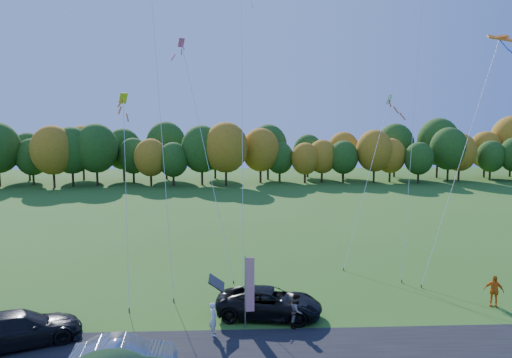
{
  "coord_description": "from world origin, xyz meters",
  "views": [
    {
      "loc": [
        -1.48,
        -25.69,
        11.01
      ],
      "look_at": [
        0.0,
        6.0,
        7.0
      ],
      "focal_mm": 35.0,
      "sensor_mm": 36.0,
      "label": 1
    }
  ],
  "objects_px": {
    "black_suv": "(269,303)",
    "silver_sedan": "(125,355)",
    "feather_flag": "(249,284)",
    "person_east": "(494,291)"
  },
  "relations": [
    {
      "from": "black_suv",
      "to": "person_east",
      "type": "distance_m",
      "value": 13.21
    },
    {
      "from": "silver_sedan",
      "to": "person_east",
      "type": "relative_size",
      "value": 2.44
    },
    {
      "from": "silver_sedan",
      "to": "feather_flag",
      "type": "relative_size",
      "value": 1.16
    },
    {
      "from": "black_suv",
      "to": "silver_sedan",
      "type": "xyz_separation_m",
      "value": [
        -6.69,
        -5.62,
        -0.06
      ]
    },
    {
      "from": "black_suv",
      "to": "feather_flag",
      "type": "distance_m",
      "value": 2.37
    },
    {
      "from": "black_suv",
      "to": "feather_flag",
      "type": "height_order",
      "value": "feather_flag"
    },
    {
      "from": "black_suv",
      "to": "person_east",
      "type": "relative_size",
      "value": 3.15
    },
    {
      "from": "black_suv",
      "to": "silver_sedan",
      "type": "relative_size",
      "value": 1.29
    },
    {
      "from": "black_suv",
      "to": "silver_sedan",
      "type": "height_order",
      "value": "black_suv"
    },
    {
      "from": "black_suv",
      "to": "feather_flag",
      "type": "xyz_separation_m",
      "value": [
        -1.18,
        -1.35,
        1.55
      ]
    }
  ]
}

